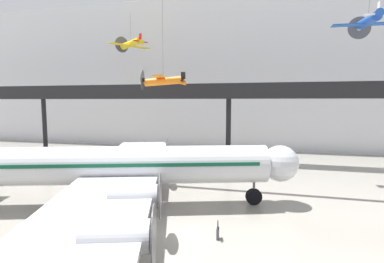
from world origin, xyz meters
TOP-DOWN VIEW (x-y plane):
  - ground_plane at (0.00, 0.00)m, footprint 260.00×260.00m
  - hangar_back_wall at (0.00, 35.10)m, footprint 140.00×3.00m
  - mezzanine_walkway at (0.00, 22.99)m, footprint 110.00×3.20m
  - airliner_silver_main at (-6.49, 3.05)m, footprint 29.38×34.18m
  - suspended_plane_orange_highwing at (-6.99, 16.82)m, footprint 5.55×6.71m
  - suspended_plane_blue_trainer at (14.50, 15.75)m, footprint 6.51×5.31m
  - suspended_plane_yellow_lowwing at (-15.79, 26.60)m, footprint 6.00×6.64m
  - info_sign_pedestal at (2.57, -0.24)m, footprint 0.20×0.78m

SIDE VIEW (x-z plane):
  - ground_plane at x=0.00m, z-range 0.00..0.00m
  - info_sign_pedestal at x=2.57m, z-range -0.17..1.08m
  - airliner_silver_main at x=-6.49m, z-range -1.23..7.77m
  - mezzanine_walkway at x=0.00m, z-range 3.63..14.25m
  - suspended_plane_orange_highwing at x=-6.99m, z-range 4.76..16.73m
  - hangar_back_wall at x=0.00m, z-range 0.00..26.15m
  - suspended_plane_blue_trainer at x=14.50m, z-range 12.45..19.59m
  - suspended_plane_yellow_lowwing at x=-15.79m, z-range 14.33..20.08m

